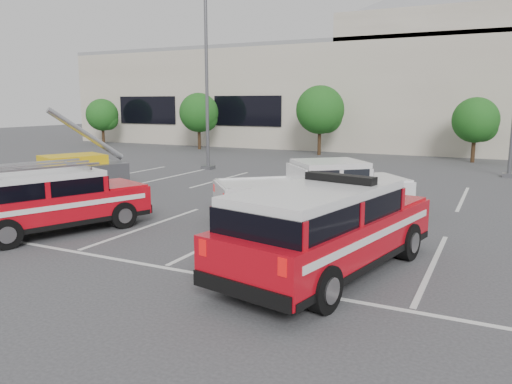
% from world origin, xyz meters
% --- Properties ---
extents(ground, '(120.00, 120.00, 0.00)m').
position_xyz_m(ground, '(0.00, 0.00, 0.00)').
color(ground, '#38383B').
rests_on(ground, ground).
extents(stall_markings, '(23.00, 15.00, 0.01)m').
position_xyz_m(stall_markings, '(0.00, 4.50, 0.01)').
color(stall_markings, silver).
rests_on(stall_markings, ground).
extents(convention_building, '(60.00, 16.99, 13.20)m').
position_xyz_m(convention_building, '(0.18, 31.86, 4.72)').
color(convention_building, beige).
rests_on(convention_building, ground).
extents(tree_far_left, '(2.77, 2.77, 3.99)m').
position_xyz_m(tree_far_left, '(-24.91, 22.05, 2.50)').
color(tree_far_left, '#3F2B19').
rests_on(tree_far_left, ground).
extents(tree_left, '(3.07, 3.07, 4.42)m').
position_xyz_m(tree_left, '(-14.91, 22.05, 2.77)').
color(tree_left, '#3F2B19').
rests_on(tree_left, ground).
extents(tree_mid_left, '(3.37, 3.37, 4.85)m').
position_xyz_m(tree_mid_left, '(-4.91, 22.05, 3.04)').
color(tree_mid_left, '#3F2B19').
rests_on(tree_mid_left, ground).
extents(tree_mid_right, '(2.77, 2.77, 3.99)m').
position_xyz_m(tree_mid_right, '(5.09, 22.05, 2.50)').
color(tree_mid_right, '#3F2B19').
rests_on(tree_mid_right, ground).
extents(light_pole_left, '(0.90, 0.60, 10.24)m').
position_xyz_m(light_pole_left, '(-8.00, 12.00, 5.19)').
color(light_pole_left, '#59595E').
rests_on(light_pole_left, ground).
extents(fire_chief_suv, '(3.37, 6.32, 2.11)m').
position_xyz_m(fire_chief_suv, '(3.40, -1.59, 0.86)').
color(fire_chief_suv, '#B30814').
rests_on(fire_chief_suv, ground).
extents(white_pickup, '(5.91, 5.48, 1.84)m').
position_xyz_m(white_pickup, '(1.41, 3.17, 0.73)').
color(white_pickup, silver).
rests_on(white_pickup, ground).
extents(ladder_suv, '(3.67, 5.39, 1.98)m').
position_xyz_m(ladder_suv, '(-4.70, -1.70, 0.79)').
color(ladder_suv, '#B30814').
rests_on(ladder_suv, ground).
extents(utility_rig, '(4.66, 4.45, 3.48)m').
position_xyz_m(utility_rig, '(-9.23, 3.29, 0.69)').
color(utility_rig, '#59595E').
rests_on(utility_rig, ground).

